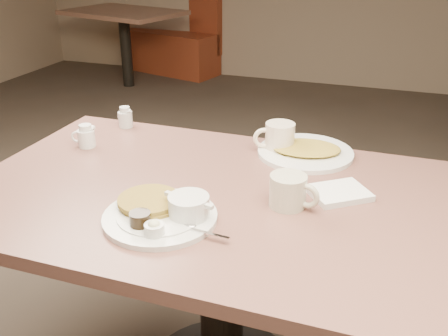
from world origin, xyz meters
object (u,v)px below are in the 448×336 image
(diner_table, at_px, (222,243))
(coffee_mug_far, at_px, (279,138))
(coffee_mug_near, at_px, (289,191))
(creamer_left, at_px, (86,137))
(hash_plate, at_px, (305,151))
(booth_back_left, at_px, (168,35))
(creamer_right, at_px, (125,118))
(main_plate, at_px, (164,211))

(diner_table, xyz_separation_m, coffee_mug_far, (0.08, 0.35, 0.22))
(coffee_mug_near, height_order, creamer_left, coffee_mug_near)
(hash_plate, bearing_deg, coffee_mug_far, -178.93)
(coffee_mug_far, distance_m, hash_plate, 0.10)
(booth_back_left, bearing_deg, coffee_mug_far, -59.59)
(creamer_right, bearing_deg, creamer_left, -98.06)
(coffee_mug_near, distance_m, hash_plate, 0.37)
(main_plate, height_order, creamer_left, creamer_left)
(diner_table, distance_m, coffee_mug_near, 0.29)
(creamer_left, xyz_separation_m, creamer_right, (0.03, 0.22, 0.00))
(coffee_mug_near, distance_m, booth_back_left, 4.50)
(booth_back_left, bearing_deg, hash_plate, -58.47)
(booth_back_left, bearing_deg, creamer_right, -67.21)
(main_plate, bearing_deg, creamer_left, 142.60)
(hash_plate, bearing_deg, coffee_mug_near, -86.31)
(diner_table, xyz_separation_m, creamer_right, (-0.53, 0.39, 0.21))
(diner_table, height_order, coffee_mug_far, coffee_mug_far)
(main_plate, height_order, hash_plate, main_plate)
(coffee_mug_near, bearing_deg, main_plate, -149.23)
(diner_table, bearing_deg, creamer_right, 143.56)
(coffee_mug_near, relative_size, coffee_mug_far, 0.99)
(creamer_left, distance_m, hash_plate, 0.76)
(coffee_mug_far, bearing_deg, coffee_mug_near, -72.06)
(main_plate, height_order, coffee_mug_near, coffee_mug_near)
(coffee_mug_near, xyz_separation_m, creamer_left, (-0.76, 0.18, -0.01))
(creamer_right, bearing_deg, coffee_mug_near, -28.96)
(creamer_left, xyz_separation_m, booth_back_left, (-1.44, 3.73, -0.38))
(hash_plate, xyz_separation_m, booth_back_left, (-2.18, 3.55, -0.35))
(creamer_right, height_order, hash_plate, creamer_right)
(coffee_mug_far, xyz_separation_m, booth_back_left, (-2.08, 3.55, -0.39))
(coffee_mug_far, distance_m, creamer_left, 0.66)
(main_plate, bearing_deg, hash_plate, 63.51)
(main_plate, relative_size, creamer_right, 4.81)
(coffee_mug_near, distance_m, creamer_left, 0.78)
(diner_table, relative_size, hash_plate, 4.10)
(creamer_left, height_order, hash_plate, creamer_left)
(main_plate, height_order, coffee_mug_far, coffee_mug_far)
(diner_table, bearing_deg, main_plate, -116.97)
(coffee_mug_far, distance_m, booth_back_left, 4.13)
(main_plate, relative_size, coffee_mug_far, 2.52)
(diner_table, xyz_separation_m, booth_back_left, (-2.00, 3.90, -0.17))
(creamer_left, relative_size, booth_back_left, 0.06)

